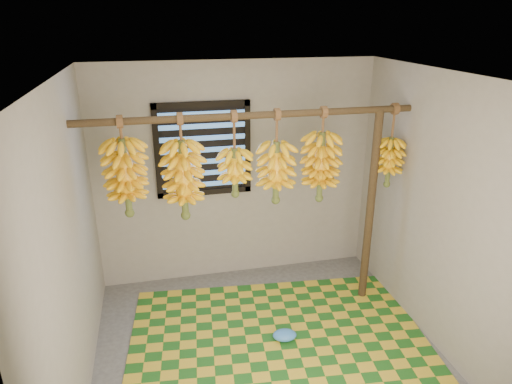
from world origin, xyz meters
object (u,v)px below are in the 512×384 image
object	(u,v)px
plastic_bag	(285,335)
support_post	(370,210)
banana_bunch_a	(126,178)
banana_bunch_b	(184,180)
banana_bunch_d	(276,172)
woven_mat	(282,350)
banana_bunch_f	(389,162)
banana_bunch_c	(235,172)
banana_bunch_e	(321,167)

from	to	relation	value
plastic_bag	support_post	bearing A→B (deg)	26.80
banana_bunch_a	banana_bunch_b	world-z (taller)	same
banana_bunch_d	banana_bunch_a	bearing A→B (deg)	-180.00
support_post	banana_bunch_d	xyz separation A→B (m)	(-0.98, 0.00, 0.47)
support_post	banana_bunch_a	world-z (taller)	banana_bunch_a
woven_mat	banana_bunch_a	bearing A→B (deg)	152.13
banana_bunch_a	banana_bunch_f	world-z (taller)	same
support_post	banana_bunch_c	bearing A→B (deg)	180.00
banana_bunch_a	banana_bunch_d	world-z (taller)	same
banana_bunch_c	banana_bunch_a	bearing A→B (deg)	180.00
woven_mat	banana_bunch_d	bearing A→B (deg)	81.13
banana_bunch_f	banana_bunch_d	bearing A→B (deg)	180.00
plastic_bag	banana_bunch_e	size ratio (longest dim) A/B	0.25
banana_bunch_b	banana_bunch_a	bearing A→B (deg)	180.00
woven_mat	plastic_bag	xyz separation A→B (m)	(0.07, 0.13, 0.05)
banana_bunch_f	support_post	bearing A→B (deg)	180.00
banana_bunch_b	banana_bunch_f	bearing A→B (deg)	0.00
woven_mat	banana_bunch_b	size ratio (longest dim) A/B	2.87
woven_mat	plastic_bag	world-z (taller)	plastic_bag
banana_bunch_c	banana_bunch_e	world-z (taller)	same
support_post	banana_bunch_c	world-z (taller)	banana_bunch_c
support_post	banana_bunch_d	distance (m)	1.08
support_post	plastic_bag	size ratio (longest dim) A/B	8.97
banana_bunch_e	banana_bunch_f	world-z (taller)	same
support_post	woven_mat	size ratio (longest dim) A/B	0.74
support_post	banana_bunch_f	xyz separation A→B (m)	(0.15, 0.00, 0.49)
woven_mat	plastic_bag	size ratio (longest dim) A/B	12.18
plastic_bag	banana_bunch_f	world-z (taller)	banana_bunch_f
support_post	banana_bunch_d	world-z (taller)	banana_bunch_d
support_post	banana_bunch_f	world-z (taller)	banana_bunch_f
banana_bunch_a	banana_bunch_e	world-z (taller)	same
banana_bunch_e	woven_mat	bearing A→B (deg)	-129.49
plastic_bag	banana_bunch_c	distance (m)	1.57
banana_bunch_c	banana_bunch_f	bearing A→B (deg)	0.00
banana_bunch_a	banana_bunch_f	xyz separation A→B (m)	(2.45, 0.00, -0.03)
banana_bunch_d	woven_mat	bearing A→B (deg)	-98.87
woven_mat	support_post	bearing A→B (deg)	30.88
banana_bunch_b	banana_bunch_e	xyz separation A→B (m)	(1.27, 0.00, 0.03)
woven_mat	banana_bunch_b	xyz separation A→B (m)	(-0.74, 0.64, 1.46)
banana_bunch_c	banana_bunch_b	bearing A→B (deg)	180.00
plastic_bag	banana_bunch_e	xyz separation A→B (m)	(0.47, 0.51, 1.43)
woven_mat	plastic_bag	distance (m)	0.16
banana_bunch_a	banana_bunch_f	bearing A→B (deg)	0.00
support_post	banana_bunch_e	distance (m)	0.73
support_post	woven_mat	xyz separation A→B (m)	(-1.08, -0.64, -0.99)
banana_bunch_a	banana_bunch_d	distance (m)	1.32
banana_bunch_e	banana_bunch_f	xyz separation A→B (m)	(0.70, 0.00, 0.00)
banana_bunch_d	banana_bunch_e	distance (m)	0.43
woven_mat	banana_bunch_a	world-z (taller)	banana_bunch_a
banana_bunch_b	support_post	bearing A→B (deg)	0.00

